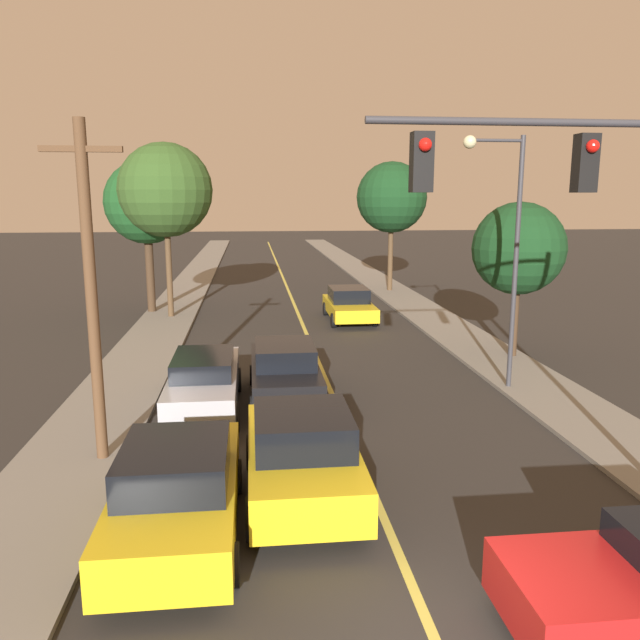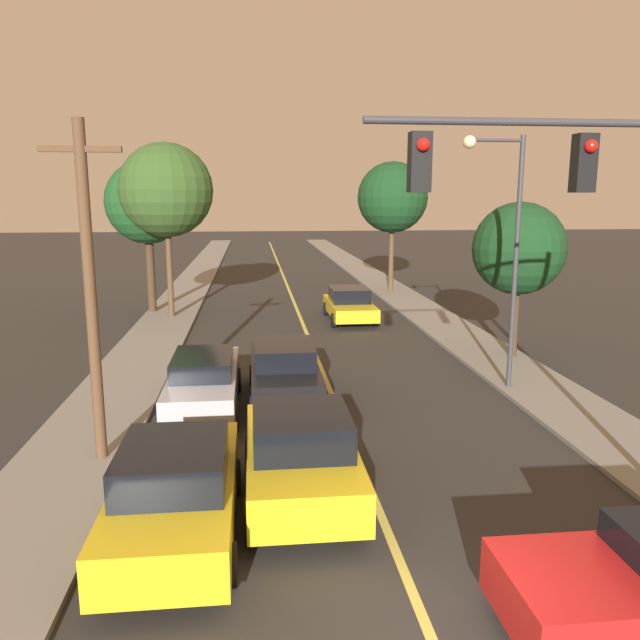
{
  "view_description": "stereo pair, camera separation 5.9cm",
  "coord_description": "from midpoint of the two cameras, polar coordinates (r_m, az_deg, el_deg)",
  "views": [
    {
      "loc": [
        -2.27,
        -6.53,
        5.63
      ],
      "look_at": [
        0.0,
        13.79,
        1.6
      ],
      "focal_mm": 35.0,
      "sensor_mm": 36.0,
      "label": 1
    },
    {
      "loc": [
        -2.21,
        -6.53,
        5.63
      ],
      "look_at": [
        0.0,
        13.79,
        1.6
      ],
      "focal_mm": 35.0,
      "sensor_mm": 36.0,
      "label": 2
    }
  ],
  "objects": [
    {
      "name": "car_far_oncoming",
      "position": [
        28.9,
        2.77,
        1.46
      ],
      "size": [
        2.05,
        4.76,
        1.52
      ],
      "rotation": [
        0.0,
        0.0,
        3.14
      ],
      "color": "gold",
      "rests_on": "ground"
    },
    {
      "name": "sidewalk_left",
      "position": [
        43.07,
        -11.43,
        3.5
      ],
      "size": [
        2.5,
        80.0,
        0.12
      ],
      "color": "gray",
      "rests_on": "ground"
    },
    {
      "name": "traffic_signal_mast",
      "position": [
        11.14,
        24.95,
        7.28
      ],
      "size": [
        5.95,
        0.42,
        6.9
      ],
      "color": "#333338",
      "rests_on": "ground"
    },
    {
      "name": "car_outer_lane_front",
      "position": [
        11.0,
        -12.88,
        -14.89
      ],
      "size": [
        2.05,
        4.81,
        1.71
      ],
      "color": "gold",
      "rests_on": "ground"
    },
    {
      "name": "streetlamp_right",
      "position": [
        18.54,
        16.56,
        7.89
      ],
      "size": [
        1.77,
        0.36,
        7.2
      ],
      "color": "#333338",
      "rests_on": "ground"
    },
    {
      "name": "car_outer_lane_second",
      "position": [
        16.9,
        -10.46,
        -5.52
      ],
      "size": [
        1.86,
        5.19,
        1.6
      ],
      "color": "#A5A8B2",
      "rests_on": "ground"
    },
    {
      "name": "road_surface",
      "position": [
        42.96,
        -3.17,
        3.61
      ],
      "size": [
        9.87,
        80.0,
        0.01
      ],
      "color": "#2D2B28",
      "rests_on": "ground"
    },
    {
      "name": "tree_right_far",
      "position": [
        37.59,
        6.69,
        11.05
      ],
      "size": [
        4.14,
        4.14,
        7.58
      ],
      "color": "#4C3823",
      "rests_on": "ground"
    },
    {
      "name": "tree_left_far",
      "position": [
        29.76,
        -13.85,
        11.43
      ],
      "size": [
        4.26,
        4.26,
        7.97
      ],
      "color": "#4C3823",
      "rests_on": "ground"
    },
    {
      "name": "car_near_lane_front",
      "position": [
        11.96,
        -1.63,
        -12.16
      ],
      "size": [
        2.12,
        4.49,
        1.78
      ],
      "color": "gold",
      "rests_on": "ground"
    },
    {
      "name": "sidewalk_right",
      "position": [
        43.71,
        4.97,
        3.79
      ],
      "size": [
        2.5,
        80.0,
        0.12
      ],
      "color": "gray",
      "rests_on": "ground"
    },
    {
      "name": "tree_left_near",
      "position": [
        31.35,
        -15.48,
        10.28
      ],
      "size": [
        3.96,
        3.96,
        7.26
      ],
      "color": "#3D2B1C",
      "rests_on": "ground"
    },
    {
      "name": "utility_pole_left",
      "position": [
        13.63,
        -20.17,
        2.75
      ],
      "size": [
        1.6,
        0.24,
        7.05
      ],
      "color": "#513823",
      "rests_on": "ground"
    },
    {
      "name": "tree_right_near",
      "position": [
        22.59,
        17.8,
        6.21
      ],
      "size": [
        3.18,
        3.18,
        5.38
      ],
      "color": "#3D2B1C",
      "rests_on": "ground"
    },
    {
      "name": "car_near_lane_second",
      "position": [
        17.61,
        -3.19,
        -4.7
      ],
      "size": [
        1.97,
        4.81,
        1.66
      ],
      "color": "black",
      "rests_on": "ground"
    }
  ]
}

